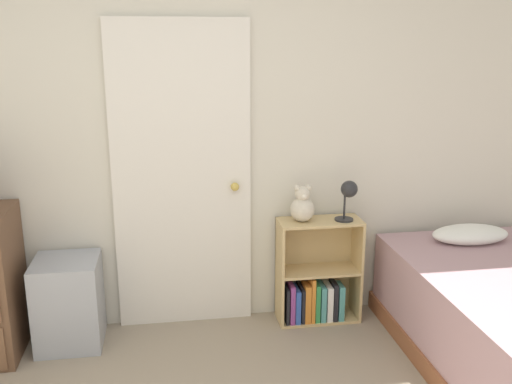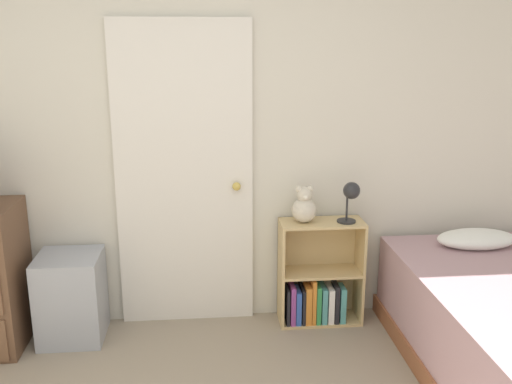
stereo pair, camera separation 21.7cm
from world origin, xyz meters
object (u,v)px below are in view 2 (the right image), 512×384
object	(u,v)px
bookshelf	(317,286)
teddy_bear	(304,207)
desk_lamp	(351,194)
storage_bin	(71,297)

from	to	relation	value
bookshelf	teddy_bear	distance (m)	0.57
teddy_bear	bookshelf	bearing A→B (deg)	-0.55
teddy_bear	desk_lamp	size ratio (longest dim) A/B	0.90
desk_lamp	bookshelf	bearing A→B (deg)	169.18
bookshelf	teddy_bear	bearing A→B (deg)	179.45
desk_lamp	teddy_bear	bearing A→B (deg)	172.66
teddy_bear	desk_lamp	xyz separation A→B (m)	(0.30, -0.04, 0.09)
bookshelf	desk_lamp	size ratio (longest dim) A/B	2.62
storage_bin	teddy_bear	distance (m)	1.61
storage_bin	desk_lamp	bearing A→B (deg)	1.15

